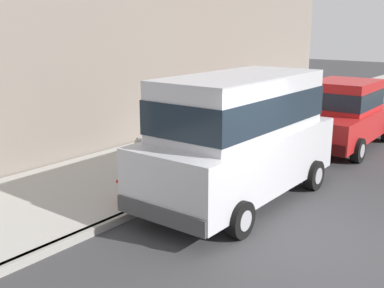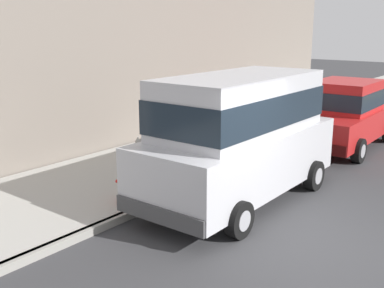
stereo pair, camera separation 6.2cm
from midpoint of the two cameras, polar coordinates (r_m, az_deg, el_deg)
ground_plane at (r=7.89m, az=14.60°, el=-12.10°), size 80.00×80.00×0.00m
curb at (r=9.44m, az=-3.56°, el=-6.72°), size 0.16×64.00×0.14m
sidewalk at (r=10.65m, az=-10.88°, el=-4.48°), size 3.60×64.00×0.14m
car_silver_van at (r=9.27m, az=5.66°, el=1.42°), size 2.16×4.91×2.52m
car_red_sedan at (r=14.17m, az=17.73°, el=3.57°), size 2.11×4.64×1.92m
dog_grey at (r=12.43m, az=-6.65°, el=0.11°), size 0.59×0.55×0.49m
fire_hydrant at (r=9.15m, az=-8.49°, el=-4.84°), size 0.34×0.24×0.72m
building_facade at (r=14.94m, az=-3.10°, el=9.99°), size 0.50×20.00×4.68m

